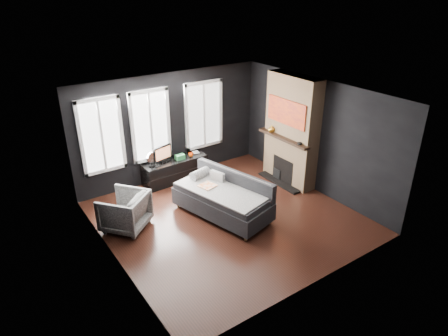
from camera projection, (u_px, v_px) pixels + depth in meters
floor at (228, 218)px, 8.64m from camera, size 5.00×5.00×0.00m
ceiling at (229, 96)px, 7.48m from camera, size 5.00×5.00×0.00m
wall_back at (171, 127)px, 9.92m from camera, size 5.00×0.02×2.70m
wall_left at (108, 195)px, 6.78m from camera, size 0.02×5.00×2.70m
wall_right at (316, 136)px, 9.34m from camera, size 0.02×5.00×2.70m
windows at (151, 89)px, 9.22m from camera, size 4.00×0.16×1.76m
fireplace at (291, 130)px, 9.68m from camera, size 0.70×1.62×2.70m
sofa at (222, 197)px, 8.54m from camera, size 1.57×2.35×0.93m
stripe_pillow at (217, 179)px, 8.82m from camera, size 0.19×0.38×0.37m
armchair at (125, 209)px, 8.12m from camera, size 1.15×1.14×0.87m
media_console at (175, 170)px, 10.14m from camera, size 1.69×0.58×0.58m
monitor at (163, 153)px, 9.78m from camera, size 0.55×0.24×0.48m
desk_fan at (151, 159)px, 9.58m from camera, size 0.34×0.34×0.38m
mug at (191, 154)px, 10.16m from camera, size 0.13×0.11×0.12m
book at (193, 149)px, 10.35m from camera, size 0.15×0.05×0.21m
storage_box at (180, 157)px, 10.01m from camera, size 0.24×0.15×0.13m
mantel_vase at (271, 129)px, 9.91m from camera, size 0.18×0.19×0.17m
mantel_clock at (300, 143)px, 9.19m from camera, size 0.14×0.14×0.04m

